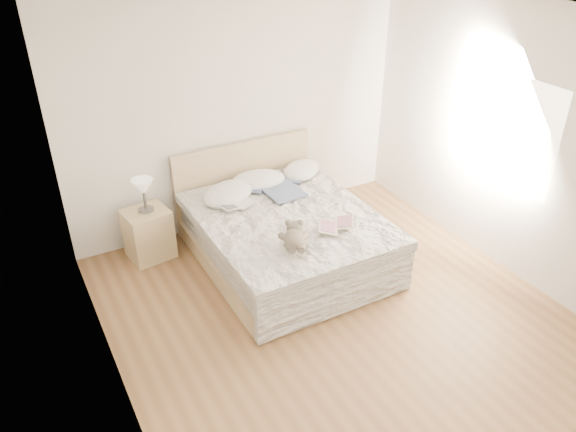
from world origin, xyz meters
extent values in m
cube|color=brown|center=(0.00, 0.00, 0.00)|extent=(4.00, 4.50, 0.00)
cube|color=white|center=(0.00, 0.00, 2.70)|extent=(4.00, 4.50, 0.00)
cube|color=silver|center=(0.00, 2.25, 1.35)|extent=(4.00, 0.02, 2.70)
cube|color=silver|center=(-2.00, 0.00, 1.35)|extent=(0.02, 4.50, 2.70)
cube|color=silver|center=(2.00, 0.00, 1.35)|extent=(0.02, 4.50, 2.70)
cube|color=white|center=(1.99, 0.30, 1.45)|extent=(0.02, 1.30, 1.10)
cube|color=tan|center=(0.00, 1.15, 0.10)|extent=(1.68, 2.08, 0.20)
cube|color=silver|center=(0.00, 1.15, 0.35)|extent=(1.60, 2.00, 0.30)
cube|color=silver|center=(0.00, 1.10, 0.54)|extent=(1.72, 2.05, 0.10)
cube|color=tan|center=(0.00, 2.19, 0.50)|extent=(1.70, 0.06, 1.00)
cube|color=tan|center=(-1.25, 1.95, 0.28)|extent=(0.50, 0.46, 0.56)
cylinder|color=#45403C|center=(-1.23, 1.96, 0.57)|extent=(0.16, 0.16, 0.02)
cylinder|color=#3D3832|center=(-1.23, 1.96, 0.69)|extent=(0.03, 0.03, 0.23)
cone|color=white|center=(-1.23, 1.96, 0.84)|extent=(0.30, 0.30, 0.16)
ellipsoid|color=white|center=(-0.38, 1.76, 0.64)|extent=(0.78, 0.70, 0.19)
ellipsoid|color=white|center=(0.05, 1.89, 0.64)|extent=(0.67, 0.52, 0.19)
ellipsoid|color=white|center=(0.61, 1.88, 0.64)|extent=(0.66, 0.63, 0.16)
cube|color=silver|center=(-0.41, 1.51, 0.63)|extent=(0.40, 0.32, 0.03)
cube|color=#F8E9C5|center=(0.30, 0.65, 0.63)|extent=(0.47, 0.43, 0.03)
camera|label=1|loc=(-2.39, -3.27, 3.50)|focal=35.00mm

